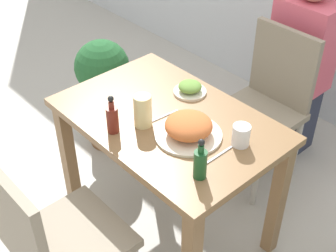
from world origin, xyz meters
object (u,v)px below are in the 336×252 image
object	(u,v)px
side_plate	(190,88)
sauce_bottle	(200,163)
chair_far	(267,99)
potted_plant_left	(104,86)
food_plate	(189,128)
person_figure	(300,64)
drink_cup	(241,135)
chair_near	(52,239)
juice_glass	(143,111)
condiment_bottle	(112,118)

from	to	relation	value
side_plate	sauce_bottle	xyz separation A→B (m)	(0.44, -0.38, 0.04)
chair_far	side_plate	bearing A→B (deg)	-100.55
side_plate	potted_plant_left	xyz separation A→B (m)	(-0.72, -0.01, -0.32)
food_plate	side_plate	xyz separation A→B (m)	(-0.23, 0.24, -0.02)
sauce_bottle	person_figure	world-z (taller)	person_figure
drink_cup	potted_plant_left	bearing A→B (deg)	174.68
side_plate	drink_cup	size ratio (longest dim) A/B	1.71
chair_far	food_plate	xyz separation A→B (m)	(0.14, -0.75, 0.27)
person_figure	sauce_bottle	bearing A→B (deg)	-72.92
chair_near	side_plate	size ratio (longest dim) A/B	5.59
food_plate	juice_glass	bearing A→B (deg)	-154.65
food_plate	person_figure	distance (m)	1.11
potted_plant_left	side_plate	bearing A→B (deg)	0.89
food_plate	chair_far	bearing A→B (deg)	100.40
juice_glass	potted_plant_left	world-z (taller)	juice_glass
chair_far	drink_cup	size ratio (longest dim) A/B	9.55
sauce_bottle	potted_plant_left	distance (m)	1.27
drink_cup	sauce_bottle	xyz separation A→B (m)	(0.02, -0.26, 0.02)
side_plate	potted_plant_left	size ratio (longest dim) A/B	0.22
chair_far	food_plate	bearing A→B (deg)	-79.60
chair_far	condiment_bottle	bearing A→B (deg)	-95.93
juice_glass	sauce_bottle	size ratio (longest dim) A/B	0.82
sauce_bottle	potted_plant_left	size ratio (longest dim) A/B	0.25
side_plate	potted_plant_left	distance (m)	0.79
person_figure	juice_glass	bearing A→B (deg)	-90.98
sauce_bottle	person_figure	size ratio (longest dim) A/B	0.15
juice_glass	potted_plant_left	distance (m)	0.91
drink_cup	person_figure	size ratio (longest dim) A/B	0.08
food_plate	side_plate	bearing A→B (deg)	134.53
food_plate	drink_cup	world-z (taller)	food_plate
side_plate	drink_cup	world-z (taller)	drink_cup
side_plate	chair_far	bearing A→B (deg)	79.45
drink_cup	person_figure	bearing A→B (deg)	110.14
chair_near	juice_glass	distance (m)	0.63
potted_plant_left	chair_far	bearing A→B (deg)	32.64
chair_far	drink_cup	xyz separation A→B (m)	(0.32, -0.63, 0.27)
food_plate	person_figure	xyz separation A→B (m)	(-0.17, 1.08, -0.18)
food_plate	person_figure	bearing A→B (deg)	98.89
food_plate	juice_glass	xyz separation A→B (m)	(-0.19, -0.09, 0.03)
side_plate	drink_cup	xyz separation A→B (m)	(0.42, -0.12, 0.02)
sauce_bottle	condiment_bottle	bearing A→B (deg)	-170.62
chair_far	side_plate	distance (m)	0.58
chair_far	potted_plant_left	distance (m)	0.97
person_figure	chair_near	bearing A→B (deg)	-87.48
side_plate	person_figure	distance (m)	0.86
chair_near	person_figure	bearing A→B (deg)	-87.48
potted_plant_left	juice_glass	bearing A→B (deg)	-22.34
condiment_bottle	sauce_bottle	bearing A→B (deg)	9.38
juice_glass	sauce_bottle	distance (m)	0.40
juice_glass	side_plate	bearing A→B (deg)	97.71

